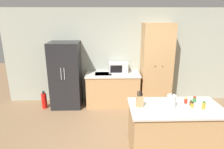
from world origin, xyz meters
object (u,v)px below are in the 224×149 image
at_px(spice_bottle_pale_salt, 186,101).
at_px(fire_extinguisher, 44,101).
at_px(pantry_cabinet, 156,65).
at_px(spice_bottle_short_red, 192,105).
at_px(spice_bottle_green_herb, 191,103).
at_px(knife_block, 140,101).
at_px(kettle, 171,101).
at_px(microwave, 118,67).
at_px(spice_bottle_amber_oil, 204,105).
at_px(spice_bottle_tall_dark, 194,99).
at_px(refrigerator, 66,75).

height_order(spice_bottle_pale_salt, fire_extinguisher, spice_bottle_pale_salt).
relative_size(pantry_cabinet, spice_bottle_short_red, 23.43).
bearing_deg(spice_bottle_green_herb, fire_extinguisher, 150.13).
bearing_deg(knife_block, kettle, -4.06).
xyz_separation_m(microwave, knife_block, (0.24, -2.15, -0.02)).
bearing_deg(microwave, spice_bottle_short_red, -62.61).
xyz_separation_m(spice_bottle_pale_salt, fire_extinguisher, (-3.09, 1.73, -0.74)).
relative_size(microwave, spice_bottle_amber_oil, 3.89).
bearing_deg(spice_bottle_pale_salt, pantry_cabinet, 91.96).
bearing_deg(knife_block, fire_extinguisher, 140.43).
distance_m(spice_bottle_tall_dark, spice_bottle_amber_oil, 0.27).
relative_size(refrigerator, spice_bottle_pale_salt, 15.89).
bearing_deg(microwave, refrigerator, -173.82).
bearing_deg(fire_extinguisher, pantry_cabinet, 4.15).
xyz_separation_m(spice_bottle_tall_dark, fire_extinguisher, (-3.27, 1.68, -0.74)).
relative_size(spice_bottle_short_red, fire_extinguisher, 0.20).
relative_size(spice_bottle_tall_dark, kettle, 0.42).
xyz_separation_m(knife_block, kettle, (0.54, -0.04, 0.01)).
xyz_separation_m(spice_bottle_amber_oil, kettle, (-0.53, 0.07, 0.05)).
height_order(refrigerator, spice_bottle_amber_oil, refrigerator).
relative_size(spice_bottle_tall_dark, spice_bottle_amber_oil, 0.79).
distance_m(refrigerator, spice_bottle_short_red, 3.26).
height_order(knife_block, spice_bottle_tall_dark, knife_block).
bearing_deg(refrigerator, pantry_cabinet, 1.62).
bearing_deg(kettle, refrigerator, 136.93).
bearing_deg(microwave, fire_extinguisher, -171.40).
xyz_separation_m(knife_block, spice_bottle_green_herb, (0.91, 0.04, -0.06)).
bearing_deg(spice_bottle_amber_oil, spice_bottle_tall_dark, 98.21).
bearing_deg(spice_bottle_short_red, spice_bottle_tall_dark, 58.51).
height_order(spice_bottle_tall_dark, kettle, kettle).
bearing_deg(microwave, spice_bottle_amber_oil, -59.90).
relative_size(refrigerator, spice_bottle_tall_dark, 16.71).
bearing_deg(knife_block, spice_bottle_amber_oil, -5.60).
relative_size(microwave, knife_block, 1.76).
bearing_deg(pantry_cabinet, kettle, -96.74).
bearing_deg(spice_bottle_tall_dark, knife_block, -170.79).
height_order(pantry_cabinet, spice_bottle_tall_dark, pantry_cabinet).
xyz_separation_m(spice_bottle_short_red, spice_bottle_amber_oil, (0.17, -0.06, 0.02)).
height_order(spice_bottle_tall_dark, fire_extinguisher, spice_bottle_tall_dark).
height_order(pantry_cabinet, spice_bottle_amber_oil, pantry_cabinet).
relative_size(spice_bottle_green_herb, fire_extinguisher, 0.20).
bearing_deg(pantry_cabinet, spice_bottle_pale_salt, -88.04).
distance_m(microwave, spice_bottle_amber_oil, 2.61).
relative_size(knife_block, spice_bottle_short_red, 3.12).
distance_m(pantry_cabinet, knife_block, 2.21).
bearing_deg(spice_bottle_tall_dark, spice_bottle_short_red, -121.49).
distance_m(refrigerator, spice_bottle_amber_oil, 3.43).
height_order(microwave, fire_extinguisher, microwave).
bearing_deg(spice_bottle_green_herb, spice_bottle_short_red, -98.07).
bearing_deg(spice_bottle_green_herb, spice_bottle_tall_dark, 46.87).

